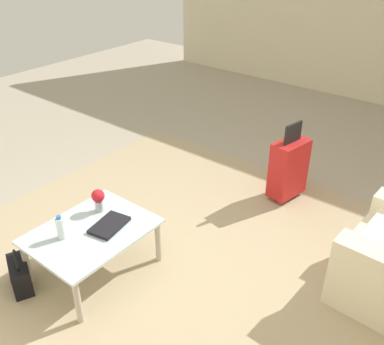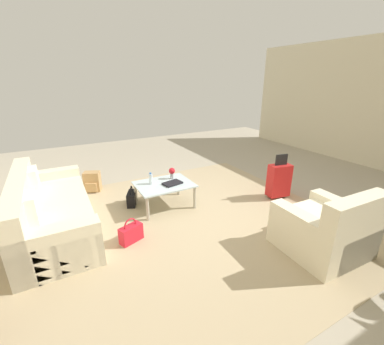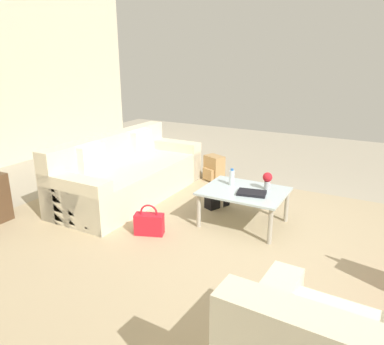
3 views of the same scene
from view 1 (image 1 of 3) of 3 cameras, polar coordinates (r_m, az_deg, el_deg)
The scene contains 8 objects.
ground_plane at distance 3.69m, azimuth -2.51°, elevation -12.90°, with size 12.00×12.00×0.00m, color #A89E89.
area_rug at distance 3.30m, azimuth -6.94°, elevation -19.84°, with size 5.20×4.40×0.01m, color tan.
coffee_table at distance 3.54m, azimuth -13.19°, elevation -8.16°, with size 0.95×0.73×0.43m.
water_bottle at distance 3.43m, azimuth -17.11°, elevation -7.06°, with size 0.06×0.06×0.20m.
coffee_table_book at distance 3.50m, azimuth -10.97°, elevation -6.90°, with size 0.31×0.20×0.03m, color black.
flower_vase at distance 3.64m, azimuth -12.38°, elevation -3.40°, with size 0.11×0.11×0.21m.
suitcase_red at distance 4.50m, azimuth 12.76°, elevation 0.65°, with size 0.43×0.29×0.85m.
handbag_black at distance 3.73m, azimuth -21.96°, elevation -12.47°, with size 0.26×0.35×0.36m.
Camera 1 is at (2.01, 1.80, 2.52)m, focal length 40.00 mm.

